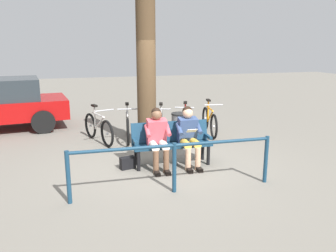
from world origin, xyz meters
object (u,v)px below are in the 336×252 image
(bicycle_black, at_px, (209,121))
(bench, at_px, (171,140))
(bicycle_silver, at_px, (161,126))
(bicycle_red, at_px, (128,126))
(tree_trunk, at_px, (146,69))
(person_companion, at_px, (158,136))
(litter_bin, at_px, (180,130))
(bicycle_orange, at_px, (185,124))
(person_reading, at_px, (189,133))
(bicycle_green, at_px, (98,128))
(handbag, at_px, (128,163))

(bicycle_black, bearing_deg, bench, -30.04)
(bicycle_silver, relative_size, bicycle_red, 0.98)
(tree_trunk, distance_m, bicycle_red, 1.69)
(person_companion, xyz_separation_m, litter_bin, (-0.87, -1.24, -0.25))
(bicycle_orange, bearing_deg, litter_bin, -5.91)
(person_reading, height_order, bicycle_orange, person_reading)
(bicycle_green, bearing_deg, bench, 13.64)
(bench, height_order, handbag, bench)
(handbag, distance_m, tree_trunk, 2.36)
(tree_trunk, bearing_deg, bench, 97.84)
(person_companion, relative_size, bicycle_green, 0.75)
(tree_trunk, distance_m, litter_bin, 1.65)
(bicycle_silver, height_order, bicycle_green, same)
(tree_trunk, distance_m, bicycle_orange, 1.94)
(litter_bin, xyz_separation_m, bicycle_black, (-1.17, -0.95, -0.06))
(tree_trunk, height_order, litter_bin, tree_trunk)
(bicycle_red, bearing_deg, bicycle_orange, 90.42)
(person_companion, xyz_separation_m, bicycle_orange, (-1.26, -2.01, -0.30))
(person_reading, bearing_deg, bench, -27.16)
(person_companion, bearing_deg, bicycle_silver, -104.88)
(bench, xyz_separation_m, bicycle_silver, (-0.28, -1.83, -0.15))
(bicycle_red, bearing_deg, bicycle_green, -78.95)
(person_companion, xyz_separation_m, bicycle_black, (-2.04, -2.18, -0.30))
(person_companion, distance_m, bicycle_red, 2.26)
(bench, relative_size, bicycle_black, 0.97)
(tree_trunk, distance_m, bicycle_silver, 1.63)
(handbag, relative_size, bicycle_silver, 0.18)
(bicycle_black, bearing_deg, handbag, -41.56)
(bicycle_orange, relative_size, bicycle_green, 0.99)
(tree_trunk, bearing_deg, person_reading, 107.99)
(person_companion, bearing_deg, bench, -152.81)
(handbag, bearing_deg, person_reading, 174.00)
(handbag, distance_m, bicycle_black, 3.36)
(bicycle_silver, height_order, bicycle_red, same)
(person_companion, relative_size, bicycle_red, 0.72)
(bicycle_red, relative_size, bicycle_green, 1.04)
(bicycle_black, relative_size, bicycle_silver, 1.02)
(person_companion, bearing_deg, litter_bin, -123.03)
(person_companion, bearing_deg, person_reading, 179.95)
(bench, distance_m, bicycle_orange, 2.08)
(person_companion, xyz_separation_m, bicycle_red, (0.22, -2.23, -0.30))
(bicycle_silver, bearing_deg, bench, 6.98)
(person_companion, xyz_separation_m, bicycle_silver, (-0.61, -1.98, -0.30))
(person_companion, relative_size, bicycle_silver, 0.74)
(person_reading, bearing_deg, tree_trunk, -69.90)
(bicycle_silver, bearing_deg, person_companion, -1.30)
(tree_trunk, height_order, bicycle_green, tree_trunk)
(person_reading, relative_size, bicycle_red, 0.72)
(person_companion, relative_size, litter_bin, 1.45)
(tree_trunk, height_order, bicycle_silver, tree_trunk)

